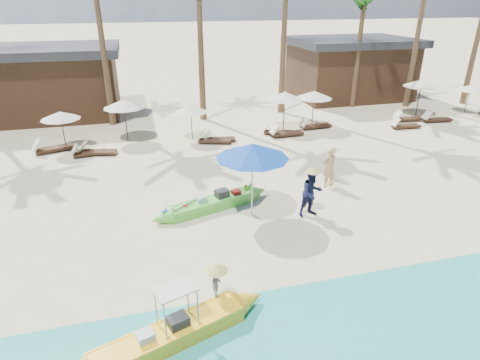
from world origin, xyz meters
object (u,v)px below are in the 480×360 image
object	(u,v)px
green_canoe	(212,203)
blue_umbrella	(252,151)
yellow_canoe	(170,335)
tourist	(329,167)

from	to	relation	value
green_canoe	blue_umbrella	distance (m)	2.64
green_canoe	blue_umbrella	bearing A→B (deg)	-47.29
yellow_canoe	tourist	bearing A→B (deg)	24.38
green_canoe	tourist	bearing A→B (deg)	-8.51
green_canoe	yellow_canoe	world-z (taller)	yellow_canoe
yellow_canoe	blue_umbrella	world-z (taller)	blue_umbrella
blue_umbrella	yellow_canoe	bearing A→B (deg)	-123.32
green_canoe	yellow_canoe	distance (m)	6.27
yellow_canoe	blue_umbrella	xyz separation A→B (m)	(3.38, 5.15, 2.17)
tourist	yellow_canoe	bearing A→B (deg)	27.96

